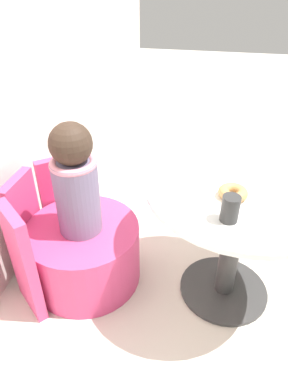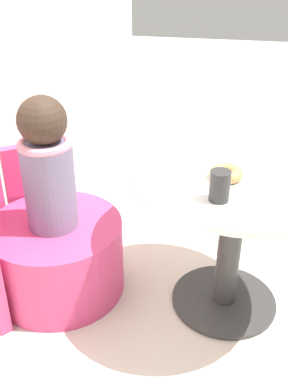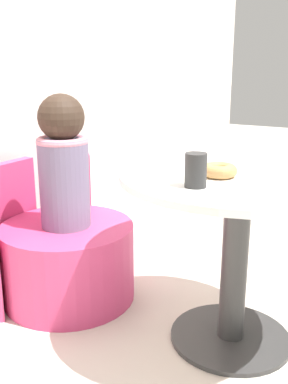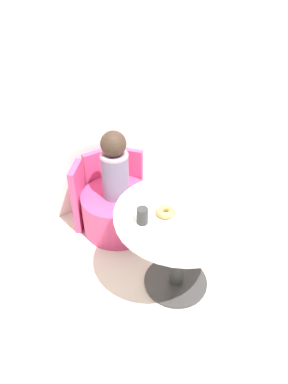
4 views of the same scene
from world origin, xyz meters
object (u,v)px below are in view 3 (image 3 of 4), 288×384
at_px(tub_chair, 68,261).
at_px(donut, 219,170).
at_px(round_table, 237,219).
at_px(cup, 196,170).
at_px(child_figure, 63,163).

distance_m(tub_chair, donut, 0.86).
xyz_separation_m(round_table, tub_chair, (-0.05, 0.74, -0.32)).
bearing_deg(cup, child_figure, 74.03).
bearing_deg(cup, donut, -4.90).
bearing_deg(round_table, donut, 153.46).
xyz_separation_m(child_figure, donut, (-0.04, -0.70, 0.06)).
bearing_deg(child_figure, round_table, -86.07).
xyz_separation_m(round_table, donut, (-0.09, 0.04, 0.19)).
bearing_deg(round_table, child_figure, 93.93).
height_order(round_table, donut, donut).
xyz_separation_m(tub_chair, child_figure, (-0.00, 0.00, 0.45)).
height_order(child_figure, cup, child_figure).
bearing_deg(donut, cup, 175.10).
xyz_separation_m(round_table, cup, (-0.25, 0.06, 0.22)).
distance_m(round_table, cup, 0.34).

